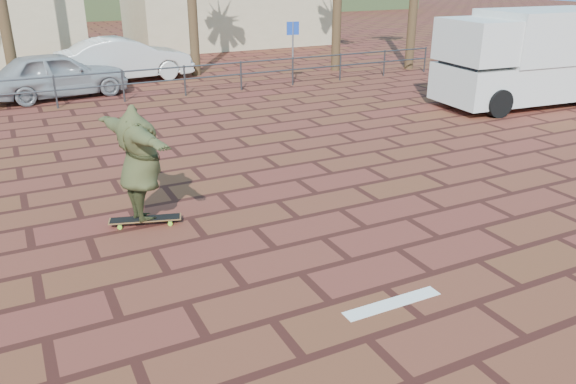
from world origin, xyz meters
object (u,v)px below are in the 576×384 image
Objects in this scene: car_white at (125,59)px; campervan at (528,56)px; skateboarder at (139,163)px; car_silver at (57,75)px; longboard at (145,219)px.

campervan is at bearing -136.48° from car_white.
skateboarder is 0.54× the size of car_silver.
car_white is (2.39, 12.98, 0.70)m from longboard.
campervan is 13.91m from car_white.
longboard is 13.18m from campervan.
longboard is 0.28× the size of car_silver.
longboard is 0.51× the size of skateboarder.
car_silver is 3.23m from car_white.
skateboarder is at bearing -159.46° from campervan.
car_silver is 0.91× the size of car_white.
car_silver is at bearing -11.42° from skateboarder.
longboard is 13.22m from car_white.
skateboarder is at bearing -28.25° from longboard.
longboard is at bearing -159.46° from campervan.
campervan is at bearing -86.57° from skateboarder.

